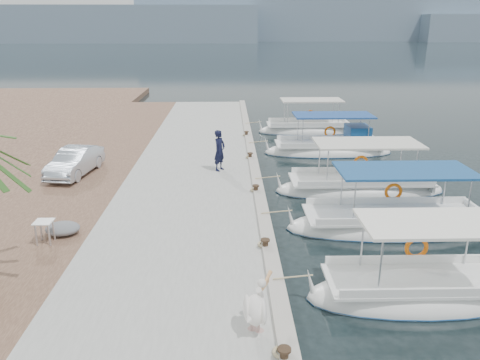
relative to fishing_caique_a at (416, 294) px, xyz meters
name	(u,v)px	position (x,y,z in m)	size (l,w,h in m)	color
ground	(267,219)	(-3.54, 5.51, -0.13)	(400.00, 400.00, 0.00)	black
concrete_quay	(196,173)	(-6.54, 10.51, 0.12)	(6.00, 40.00, 0.50)	#A2A29C
quay_curb	(254,166)	(-3.76, 10.51, 0.43)	(0.44, 40.00, 0.12)	#ABA498
cobblestone_strip	(90,174)	(-11.54, 10.51, 0.12)	(4.00, 40.00, 0.50)	brown
distant_hills	(298,23)	(26.07, 207.00, 7.49)	(330.00, 60.00, 18.00)	gray
fishing_caique_a	(416,294)	(0.00, 0.00, 0.00)	(5.91, 2.15, 2.83)	white
fishing_caique_b	(393,225)	(0.91, 4.49, 0.00)	(7.74, 2.43, 2.83)	white
fishing_caique_c	(359,189)	(0.75, 8.41, 0.00)	(7.41, 2.40, 2.83)	white
fishing_caique_d	(330,150)	(0.78, 14.86, 0.06)	(7.26, 2.34, 2.83)	white
fishing_caique_e	(308,130)	(0.42, 20.32, 0.00)	(6.76, 2.26, 2.83)	white
mooring_bollards	(256,188)	(-3.89, 7.01, 0.57)	(0.28, 20.28, 0.33)	black
pelican	(256,308)	(-4.41, -1.93, 0.94)	(0.83, 1.39, 1.09)	tan
fisherman	(220,150)	(-5.40, 10.15, 1.32)	(0.69, 0.45, 1.90)	black
parked_car	(75,162)	(-11.91, 9.65, 0.98)	(1.29, 3.69, 1.22)	silver
tarp_bundle	(63,228)	(-10.38, 3.24, 0.57)	(1.10, 0.90, 0.40)	slate
folding_table	(44,227)	(-10.69, 2.61, 0.90)	(0.55, 0.55, 0.73)	silver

